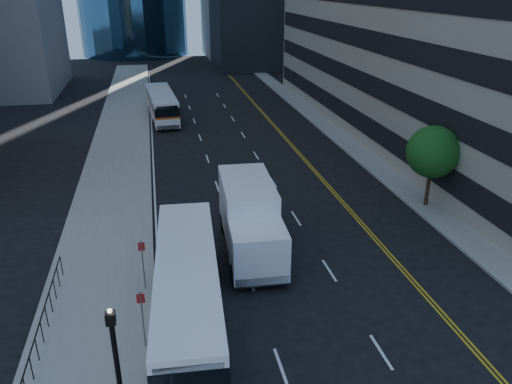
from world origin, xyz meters
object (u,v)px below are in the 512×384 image
bus_rear (162,104)px  box_truck (250,219)px  street_tree (433,152)px  lamp_post (118,369)px  bus_front (188,289)px

bus_rear → box_truck: bearing=-86.7°
street_tree → lamp_post: size_ratio=1.12×
street_tree → lamp_post: (-18.00, -14.00, -0.92)m
street_tree → box_truck: bearing=-164.5°
lamp_post → bus_front: 6.00m
street_tree → bus_rear: bearing=121.4°
bus_rear → street_tree: bearing=-62.5°
lamp_post → bus_rear: (2.40, 39.54, -1.22)m
lamp_post → box_truck: 12.29m
street_tree → bus_rear: street_tree is taller
bus_rear → lamp_post: bearing=-97.4°
street_tree → lamp_post: street_tree is taller
street_tree → bus_front: 17.94m
bus_front → lamp_post: bearing=-110.5°
bus_rear → box_truck: size_ratio=1.41×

